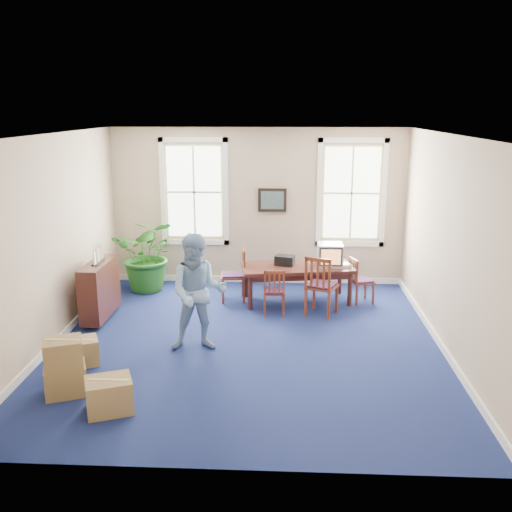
{
  "coord_description": "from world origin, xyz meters",
  "views": [
    {
      "loc": [
        0.55,
        -8.3,
        3.58
      ],
      "look_at": [
        0.1,
        0.6,
        1.25
      ],
      "focal_mm": 40.0,
      "sensor_mm": 36.0,
      "label": 1
    }
  ],
  "objects_px": {
    "credenza": "(100,293)",
    "cardboard_boxes": "(82,363)",
    "conference_table": "(297,283)",
    "chair_near_left": "(274,291)",
    "potted_plant": "(149,254)",
    "crt_tv": "(330,255)",
    "man": "(198,293)"
  },
  "relations": [
    {
      "from": "crt_tv",
      "to": "chair_near_left",
      "type": "relative_size",
      "value": 0.6
    },
    {
      "from": "crt_tv",
      "to": "credenza",
      "type": "height_order",
      "value": "crt_tv"
    },
    {
      "from": "credenza",
      "to": "cardboard_boxes",
      "type": "height_order",
      "value": "credenza"
    },
    {
      "from": "crt_tv",
      "to": "cardboard_boxes",
      "type": "bearing_deg",
      "value": -133.22
    },
    {
      "from": "crt_tv",
      "to": "potted_plant",
      "type": "relative_size",
      "value": 0.34
    },
    {
      "from": "credenza",
      "to": "cardboard_boxes",
      "type": "relative_size",
      "value": 0.88
    },
    {
      "from": "chair_near_left",
      "to": "cardboard_boxes",
      "type": "height_order",
      "value": "chair_near_left"
    },
    {
      "from": "chair_near_left",
      "to": "potted_plant",
      "type": "height_order",
      "value": "potted_plant"
    },
    {
      "from": "man",
      "to": "potted_plant",
      "type": "bearing_deg",
      "value": 110.38
    },
    {
      "from": "conference_table",
      "to": "potted_plant",
      "type": "bearing_deg",
      "value": 160.12
    },
    {
      "from": "conference_table",
      "to": "cardboard_boxes",
      "type": "xyz_separation_m",
      "value": [
        -2.84,
        -3.69,
        0.04
      ]
    },
    {
      "from": "crt_tv",
      "to": "credenza",
      "type": "relative_size",
      "value": 0.42
    },
    {
      "from": "chair_near_left",
      "to": "man",
      "type": "xyz_separation_m",
      "value": [
        -1.1,
        -1.59,
        0.47
      ]
    },
    {
      "from": "cardboard_boxes",
      "to": "man",
      "type": "bearing_deg",
      "value": 46.86
    },
    {
      "from": "potted_plant",
      "to": "credenza",
      "type": "bearing_deg",
      "value": -105.59
    },
    {
      "from": "crt_tv",
      "to": "cardboard_boxes",
      "type": "relative_size",
      "value": 0.37
    },
    {
      "from": "crt_tv",
      "to": "cardboard_boxes",
      "type": "distance_m",
      "value": 5.11
    },
    {
      "from": "chair_near_left",
      "to": "cardboard_boxes",
      "type": "bearing_deg",
      "value": 48.02
    },
    {
      "from": "conference_table",
      "to": "chair_near_left",
      "type": "xyz_separation_m",
      "value": [
        -0.42,
        -0.7,
        0.07
      ]
    },
    {
      "from": "chair_near_left",
      "to": "cardboard_boxes",
      "type": "distance_m",
      "value": 3.84
    },
    {
      "from": "crt_tv",
      "to": "chair_near_left",
      "type": "height_order",
      "value": "crt_tv"
    },
    {
      "from": "credenza",
      "to": "cardboard_boxes",
      "type": "xyz_separation_m",
      "value": [
        0.58,
        -2.55,
        -0.08
      ]
    },
    {
      "from": "conference_table",
      "to": "man",
      "type": "xyz_separation_m",
      "value": [
        -1.53,
        -2.29,
        0.55
      ]
    },
    {
      "from": "crt_tv",
      "to": "man",
      "type": "bearing_deg",
      "value": -132.93
    },
    {
      "from": "man",
      "to": "crt_tv",
      "type": "bearing_deg",
      "value": 41.4
    },
    {
      "from": "crt_tv",
      "to": "cardboard_boxes",
      "type": "xyz_separation_m",
      "value": [
        -3.44,
        -3.73,
        -0.52
      ]
    },
    {
      "from": "credenza",
      "to": "potted_plant",
      "type": "xyz_separation_m",
      "value": [
        0.47,
        1.68,
        0.27
      ]
    },
    {
      "from": "man",
      "to": "credenza",
      "type": "height_order",
      "value": "man"
    },
    {
      "from": "crt_tv",
      "to": "man",
      "type": "distance_m",
      "value": 3.16
    },
    {
      "from": "crt_tv",
      "to": "potted_plant",
      "type": "height_order",
      "value": "potted_plant"
    },
    {
      "from": "conference_table",
      "to": "credenza",
      "type": "xyz_separation_m",
      "value": [
        -3.41,
        -1.13,
        0.12
      ]
    },
    {
      "from": "man",
      "to": "potted_plant",
      "type": "distance_m",
      "value": 3.17
    }
  ]
}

